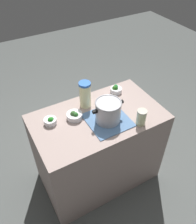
{
  "coord_description": "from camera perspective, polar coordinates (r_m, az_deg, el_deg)",
  "views": [
    {
      "loc": [
        0.73,
        1.3,
        2.26
      ],
      "look_at": [
        0.0,
        0.0,
        0.94
      ],
      "focal_mm": 37.27,
      "sensor_mm": 36.0,
      "label": 1
    }
  ],
  "objects": [
    {
      "name": "dish_cloth",
      "position": [
        1.99,
        2.42,
        -1.97
      ],
      "size": [
        0.35,
        0.36,
        0.01
      ],
      "primitive_type": "cube",
      "color": "#5579A5",
      "rests_on": "counter_slab"
    },
    {
      "name": "broccoli_bowl_front",
      "position": [
        1.98,
        -11.58,
        -2.14
      ],
      "size": [
        0.11,
        0.11,
        0.07
      ],
      "color": "silver",
      "rests_on": "counter_slab"
    },
    {
      "name": "counter_slab",
      "position": [
        2.35,
        0.0,
        -9.04
      ],
      "size": [
        1.16,
        0.68,
        0.89
      ],
      "primitive_type": "cube",
      "color": "#A18B84",
      "rests_on": "ground_plane"
    },
    {
      "name": "cooking_pot",
      "position": [
        1.92,
        2.51,
        0.27
      ],
      "size": [
        0.29,
        0.22,
        0.19
      ],
      "color": "#B7B7BC",
      "rests_on": "dish_cloth"
    },
    {
      "name": "mason_jar",
      "position": [
        1.95,
        10.58,
        -1.28
      ],
      "size": [
        0.08,
        0.08,
        0.14
      ],
      "color": "beige",
      "rests_on": "counter_slab"
    },
    {
      "name": "ground_plane",
      "position": [
        2.71,
        0.0,
        -15.01
      ],
      "size": [
        8.0,
        8.0,
        0.0
      ],
      "primitive_type": "plane",
      "color": "#535755"
    },
    {
      "name": "broccoli_bowl_center",
      "position": [
        2.0,
        -5.79,
        -0.89
      ],
      "size": [
        0.14,
        0.14,
        0.08
      ],
      "color": "silver",
      "rests_on": "counter_slab"
    },
    {
      "name": "broccoli_bowl_back",
      "position": [
        2.29,
        4.38,
        5.56
      ],
      "size": [
        0.11,
        0.11,
        0.08
      ],
      "color": "silver",
      "rests_on": "counter_slab"
    },
    {
      "name": "lemonade_pitcher",
      "position": [
        2.07,
        -3.18,
        4.33
      ],
      "size": [
        0.11,
        0.11,
        0.25
      ],
      "color": "#F2EFAB",
      "rests_on": "counter_slab"
    }
  ]
}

